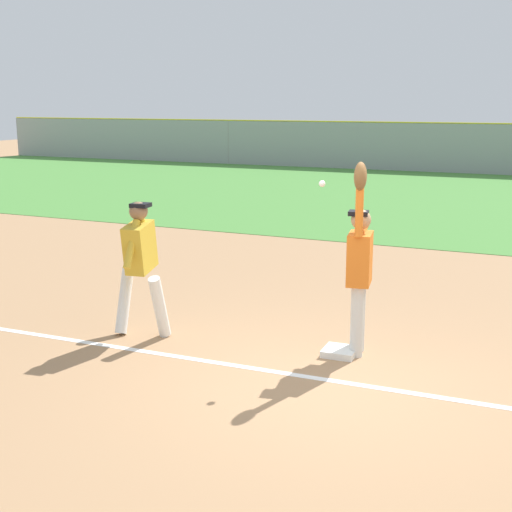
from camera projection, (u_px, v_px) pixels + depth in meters
ground_plane at (325, 384)px, 7.46m from camera, size 74.55×74.55×0.00m
outfield_grass at (492, 200)px, 21.14m from camera, size 51.10×15.92×0.01m
chalk_foul_line at (22, 332)px, 9.12m from camera, size 12.00×0.43×0.01m
first_base at (340, 352)px, 8.31m from camera, size 0.40×0.40×0.08m
fielder at (359, 262)px, 8.12m from camera, size 0.33×0.90×2.28m
runner at (140, 259)px, 8.79m from camera, size 0.79×0.85×1.72m
baseball at (322, 184)px, 7.97m from camera, size 0.07×0.07×0.07m
parked_car_green at (378, 148)px, 34.58m from camera, size 4.59×2.52×1.25m
parked_car_white at (487, 150)px, 32.62m from camera, size 4.43×2.17×1.25m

